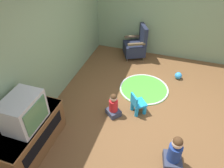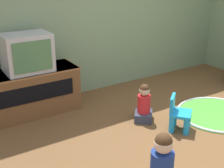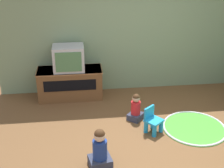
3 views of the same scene
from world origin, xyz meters
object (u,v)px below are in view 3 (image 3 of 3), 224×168
(television, at_px, (69,58))
(child_watching_center, at_px, (100,150))
(tv_cabinet, at_px, (70,83))
(yellow_kid_chair, at_px, (153,122))
(child_watching_left, at_px, (136,108))

(television, relative_size, child_watching_center, 0.97)
(tv_cabinet, height_order, yellow_kid_chair, tv_cabinet)
(tv_cabinet, xyz_separation_m, child_watching_center, (0.44, -2.28, -0.05))
(tv_cabinet, distance_m, child_watching_left, 1.59)
(television, bearing_deg, yellow_kid_chair, -45.78)
(tv_cabinet, height_order, child_watching_center, child_watching_center)
(child_watching_left, bearing_deg, yellow_kid_chair, -112.97)
(child_watching_center, bearing_deg, yellow_kid_chair, 28.07)
(tv_cabinet, bearing_deg, child_watching_left, -41.02)
(child_watching_left, bearing_deg, child_watching_center, -171.17)
(yellow_kid_chair, relative_size, child_watching_center, 0.72)
(television, height_order, yellow_kid_chair, television)
(television, bearing_deg, child_watching_center, -79.03)
(yellow_kid_chair, distance_m, child_watching_center, 1.27)
(yellow_kid_chair, height_order, child_watching_left, child_watching_left)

